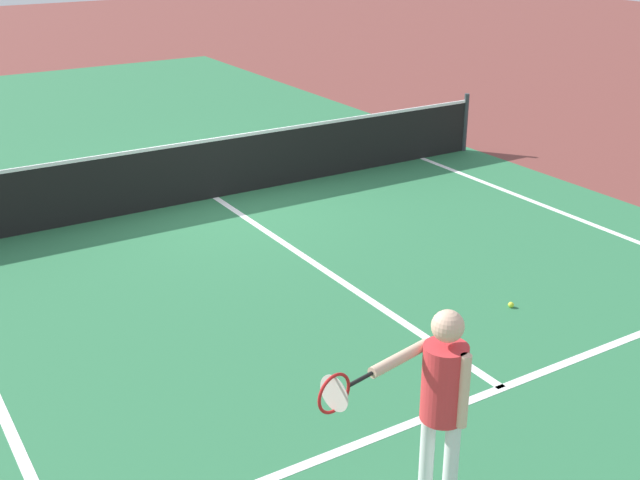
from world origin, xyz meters
The scene contains 7 objects.
ground_plane centered at (0.00, 0.00, 0.00)m, with size 60.00×60.00×0.00m, color brown.
court_surface_inbounds centered at (0.00, 0.00, 0.00)m, with size 10.62×24.40×0.00m, color #2D7247.
line_service_near centered at (0.00, -6.40, 0.00)m, with size 8.22×0.10×0.01m, color white.
line_center_service centered at (0.00, -3.20, 0.00)m, with size 0.10×6.40×0.01m, color white.
net centered at (0.00, 0.00, 0.49)m, with size 10.29×0.09×1.07m.
player_near centered at (-1.64, -7.38, 1.05)m, with size 1.23×0.41×1.69m.
tennis_ball_mid_court centered at (1.26, -5.21, 0.03)m, with size 0.07×0.07×0.07m, color #CCE033.
Camera 1 is at (-4.90, -11.04, 4.20)m, focal length 45.34 mm.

